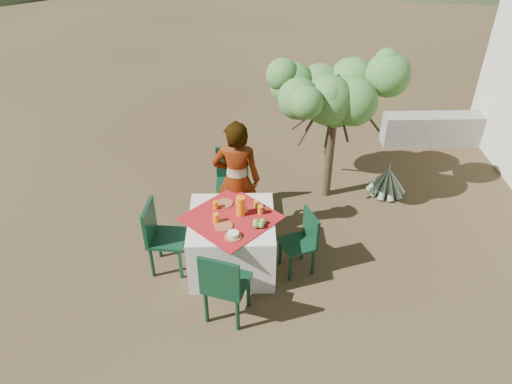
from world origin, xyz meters
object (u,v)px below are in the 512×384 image
shrub_tree (339,99)px  juice_pitcher (241,206)px  chair_left (160,234)px  agave (387,181)px  person (237,181)px  chair_near (224,284)px  chair_right (303,240)px  chair_far (233,178)px  table (232,242)px

shrub_tree → juice_pitcher: bearing=-131.3°
chair_left → shrub_tree: shrub_tree is taller
agave → person: bearing=-158.5°
chair_near → chair_right: bearing=-119.8°
shrub_tree → juice_pitcher: (-1.34, -1.52, -0.66)m
chair_far → juice_pitcher: 1.16m
person → agave: size_ratio=2.71×
chair_near → person: bearing=-75.7°
chair_right → chair_left: bearing=-111.4°
chair_left → chair_right: bearing=-85.8°
chair_left → person: size_ratio=0.56×
chair_left → chair_right: chair_left is taller
chair_near → juice_pitcher: (0.18, 0.93, 0.34)m
person → shrub_tree: (1.39, 0.93, 0.70)m
chair_far → chair_right: size_ratio=1.19×
juice_pitcher → shrub_tree: bearing=48.7°
chair_near → person: (0.13, 1.53, 0.30)m
chair_near → agave: 3.41m
chair_right → shrub_tree: size_ratio=0.42×
chair_right → juice_pitcher: bearing=-119.1°
chair_right → shrub_tree: bearing=140.6°
chair_near → shrub_tree: (1.52, 2.46, 1.00)m
chair_right → agave: (1.45, 1.61, -0.25)m
chair_near → person: 1.57m
chair_right → juice_pitcher: size_ratio=3.34×
chair_right → shrub_tree: shrub_tree is taller
table → person: size_ratio=0.77×
shrub_tree → agave: shrub_tree is taller
chair_left → person: person is taller
shrub_tree → juice_pitcher: shrub_tree is taller
chair_far → agave: 2.38m
chair_right → agave: size_ratio=1.32×
chair_far → chair_near: 2.04m
chair_far → person: (0.07, -0.51, 0.30)m
shrub_tree → chair_far: bearing=-164.0°
chair_right → agave: chair_right is taller
table → chair_left: (-0.86, -0.01, 0.14)m
table → chair_near: 0.89m
chair_left → person: (0.92, 0.67, 0.32)m
shrub_tree → juice_pitcher: size_ratio=7.93×
chair_far → shrub_tree: size_ratio=0.50×
chair_near → table: bearing=-75.3°
person → agave: (2.25, 0.89, -0.63)m
person → juice_pitcher: person is taller
person → chair_right: bearing=142.5°
chair_right → shrub_tree: (0.60, 1.65, 1.09)m
chair_near → shrub_tree: 3.06m
table → chair_near: bearing=-94.4°
chair_far → shrub_tree: bearing=15.9°
chair_near → person: person is taller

